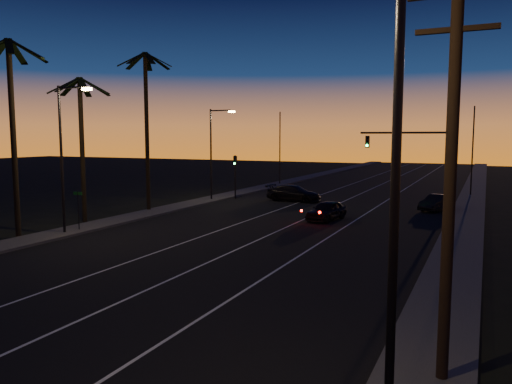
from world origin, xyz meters
The scene contains 21 objects.
road centered at (0.00, 30.00, 0.01)m, with size 20.00×170.00×0.01m, color black.
sidewalk_left centered at (-11.20, 30.00, 0.08)m, with size 2.40×170.00×0.16m, color #363634.
sidewalk_right centered at (11.20, 30.00, 0.08)m, with size 2.40×170.00×0.16m, color #363634.
lane_stripe_left centered at (-3.00, 30.00, 0.02)m, with size 0.12×160.00×0.01m, color silver.
lane_stripe_mid centered at (0.50, 30.00, 0.02)m, with size 0.12×160.00×0.01m, color silver.
lane_stripe_right centered at (4.00, 30.00, 0.02)m, with size 0.12×160.00×0.01m, color silver.
palm_near centered at (-12.60, 18.00, 7.07)m, with size 4.25×4.16×11.53m.
palm_mid centered at (-13.20, 24.00, 6.25)m, with size 4.25×4.16×10.03m.
palm_far centered at (-12.20, 30.00, 7.61)m, with size 4.25×4.16×12.53m.
streetlight_left_near centered at (-10.70, 20.00, 5.32)m, with size 2.55×0.26×9.00m.
streetlight_left_far centered at (-10.69, 38.00, 5.06)m, with size 2.55×0.26×8.50m.
streetlight_right_near centered at (10.70, 6.00, 5.32)m, with size 2.55×0.26×9.00m.
street_sign centered at (-10.80, 21.00, 1.66)m, with size 0.70×0.06×2.60m.
utility_pole centered at (11.60, 10.00, 5.32)m, with size 2.20×0.28×10.00m.
signal_mast centered at (7.14, 39.99, 4.78)m, with size 7.10×0.41×7.00m.
signal_post centered at (-9.50, 39.98, 2.89)m, with size 0.28×0.37×4.20m.
far_pole_left centered at (-11.00, 55.00, 4.50)m, with size 0.14×0.14×9.00m, color black.
far_pole_right centered at (11.00, 52.00, 4.50)m, with size 0.14×0.14×9.00m, color black.
lead_car centered at (2.05, 31.88, 0.71)m, with size 2.32×4.76×1.39m.
right_car centered at (8.83, 40.01, 0.66)m, with size 2.67×4.17×1.30m.
cross_car centered at (-3.80, 40.80, 0.75)m, with size 5.17×2.21×1.49m.
Camera 1 is at (12.36, -2.40, 6.00)m, focal length 35.00 mm.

